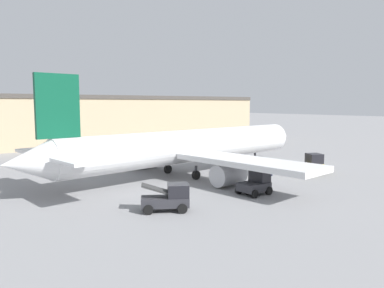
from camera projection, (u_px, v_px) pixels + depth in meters
name	position (u px, v px, depth m)	size (l,w,h in m)	color
ground_plane	(192.00, 174.00, 40.21)	(400.00, 400.00, 0.00)	gray
terminal_building	(85.00, 119.00, 73.48)	(72.97, 18.28, 9.10)	tan
airplane	(186.00, 147.00, 39.27)	(37.12, 31.37, 9.93)	silver
ground_crew_worker	(271.00, 166.00, 39.38)	(0.41, 0.41, 1.85)	#1E2338
baggage_tug	(309.00, 164.00, 40.52)	(3.69, 3.10, 2.17)	yellow
belt_loader_truck	(169.00, 198.00, 26.46)	(3.68, 3.12, 1.99)	#2D2D33
pushback_tug	(256.00, 183.00, 31.40)	(2.59, 2.12, 1.96)	#2D2D33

